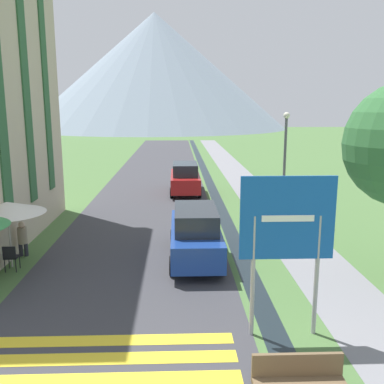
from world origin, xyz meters
TOP-DOWN VIEW (x-y plane):
  - ground_plane at (0.00, 20.00)m, footprint 160.00×160.00m
  - road at (-2.50, 30.00)m, footprint 6.40×60.00m
  - footpath at (3.60, 30.00)m, footprint 2.20×60.00m
  - drainage_channel at (1.20, 30.00)m, footprint 0.60×60.00m
  - crosswalk_marking at (-2.50, 3.13)m, footprint 5.44×2.54m
  - mountain_distant at (-5.82, 96.40)m, footprint 59.28×59.28m
  - road_sign at (1.38, 4.33)m, footprint 2.08×0.11m
  - parked_car_near at (-0.40, 9.28)m, footprint 1.72×4.60m
  - parked_car_far at (-0.53, 20.48)m, footprint 1.77×4.52m
  - cafe_chair_middle at (-6.24, 8.37)m, footprint 0.40×0.40m
  - cafe_umbrella_middle_white at (-6.37, 8.76)m, footprint 2.37×2.37m
  - person_seated_near at (-6.36, 9.79)m, footprint 0.32×0.32m
  - streetlamp at (3.77, 14.11)m, footprint 0.28×0.28m

SIDE VIEW (x-z plane):
  - ground_plane at x=0.00m, z-range 0.00..0.00m
  - drainage_channel at x=1.20m, z-range 0.00..0.00m
  - road at x=-2.50m, z-range 0.00..0.01m
  - footpath at x=3.60m, z-range 0.00..0.01m
  - crosswalk_marking at x=-2.50m, z-range 0.00..0.01m
  - cafe_chair_middle at x=-6.24m, z-range 0.09..0.94m
  - person_seated_near at x=-6.36m, z-range 0.07..1.31m
  - parked_car_near at x=-0.40m, z-range 0.00..1.82m
  - parked_car_far at x=-0.53m, z-range 0.00..1.82m
  - cafe_umbrella_middle_white at x=-6.37m, z-range 0.90..3.06m
  - road_sign at x=1.38m, z-range 0.61..4.28m
  - streetlamp at x=3.77m, z-range 0.47..5.33m
  - mountain_distant at x=-5.82m, z-range 0.00..25.53m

